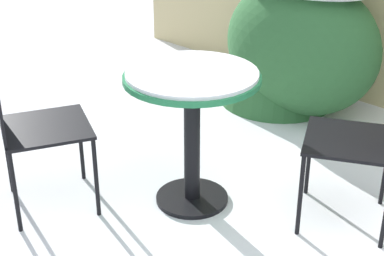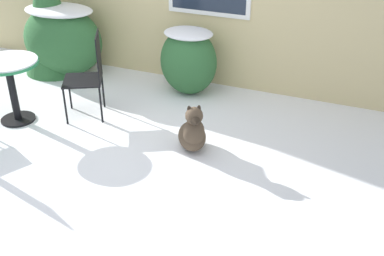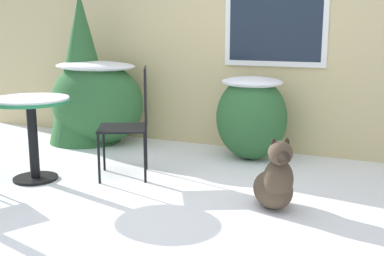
{
  "view_description": "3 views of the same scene",
  "coord_description": "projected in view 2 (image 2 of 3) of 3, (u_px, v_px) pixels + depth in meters",
  "views": [
    {
      "loc": [
        0.58,
        -1.92,
        1.87
      ],
      "look_at": [
        -1.46,
        0.16,
        0.47
      ],
      "focal_mm": 55.0,
      "sensor_mm": 36.0,
      "label": 1
    },
    {
      "loc": [
        2.61,
        -3.91,
        2.88
      ],
      "look_at": [
        0.81,
        0.4,
        0.25
      ],
      "focal_mm": 45.0,
      "sensor_mm": 36.0,
      "label": 2
    },
    {
      "loc": [
        1.75,
        -3.27,
        1.43
      ],
      "look_at": [
        0.0,
        0.6,
        0.55
      ],
      "focal_mm": 45.0,
      "sensor_mm": 36.0,
      "label": 3
    }
  ],
  "objects": [
    {
      "name": "evergreen_bush",
      "position": [
        48.0,
        10.0,
        7.02
      ],
      "size": [
        0.9,
        0.9,
        1.88
      ],
      "color": "#2D6033",
      "rests_on": "ground_plane"
    },
    {
      "name": "patio_table",
      "position": [
        9.0,
        74.0,
        5.75
      ],
      "size": [
        0.74,
        0.74,
        0.8
      ],
      "color": "black",
      "rests_on": "ground_plane"
    },
    {
      "name": "ground_plane",
      "position": [
        112.0,
        150.0,
        5.44
      ],
      "size": [
        16.0,
        16.0,
        0.0
      ],
      "primitive_type": "plane",
      "color": "white"
    },
    {
      "name": "dog",
      "position": [
        193.0,
        133.0,
        5.33
      ],
      "size": [
        0.5,
        0.59,
        0.61
      ],
      "rotation": [
        0.0,
        0.0,
        0.53
      ],
      "color": "#4C3D2D",
      "rests_on": "ground_plane"
    },
    {
      "name": "shrub_left",
      "position": [
        62.0,
        38.0,
        7.1
      ],
      "size": [
        1.25,
        0.85,
        1.04
      ],
      "color": "#2D6033",
      "rests_on": "ground_plane"
    },
    {
      "name": "shrub_middle",
      "position": [
        188.0,
        59.0,
        6.52
      ],
      "size": [
        0.79,
        0.63,
        0.92
      ],
      "color": "#2D6033",
      "rests_on": "ground_plane"
    },
    {
      "name": "patio_chair_near_table",
      "position": [
        90.0,
        73.0,
        5.89
      ],
      "size": [
        0.63,
        0.63,
        1.07
      ],
      "rotation": [
        0.0,
        0.0,
        -1.08
      ],
      "color": "black",
      "rests_on": "ground_plane"
    }
  ]
}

